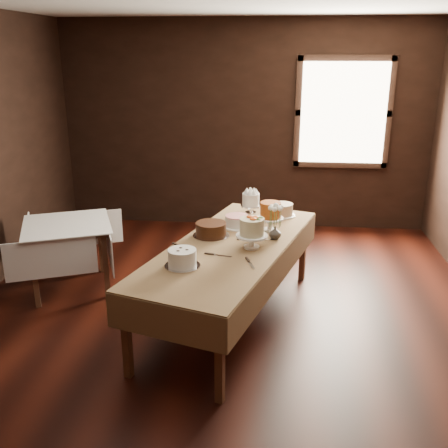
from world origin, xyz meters
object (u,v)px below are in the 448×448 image
Objects in this scene: cake_flowers at (252,235)px; cake_server_e at (184,248)px; cake_server_c at (242,234)px; flower_vase at (275,233)px; side_table at (67,231)px; cake_server_b at (252,265)px; cake_lattice at (237,222)px; cake_chocolate at (211,230)px; cake_caramel at (270,218)px; cake_server_d at (269,240)px; cake_speckled at (282,210)px; cake_swirl at (182,259)px; cake_meringue at (251,204)px; display_table at (231,250)px; cake_server_a at (223,256)px.

cake_server_e is at bearing -172.37° from cake_flowers.
cake_server_c is 0.33m from flower_vase.
side_table is 4.66× the size of cake_server_b.
cake_lattice is 0.79× the size of cake_chocolate.
cake_caramel is 1.23× the size of cake_server_b.
cake_server_d reaches higher than side_table.
cake_swirl reaches higher than cake_speckled.
cake_flowers is at bearing -33.19° from cake_chocolate.
cake_flowers is 0.41m from cake_server_b.
cake_chocolate is at bearing 169.39° from cake_server_d.
cake_meringue is at bearing 111.71° from cake_caramel.
flower_vase is (0.39, 0.19, 0.11)m from display_table.
cake_flowers reaches higher than cake_server_d.
cake_lattice reaches higher than cake_server_b.
cake_flowers is 1.26× the size of cake_server_a.
cake_server_d is (0.68, 0.68, -0.07)m from cake_swirl.
cake_server_d is (0.54, -0.04, -0.06)m from cake_chocolate.
cake_server_b and cake_server_e have the same top height.
cake_meringue is 1.05× the size of cake_server_b.
cake_chocolate is 0.50m from cake_server_a.
display_table reaches higher than side_table.
cake_lattice is 1.19× the size of cake_server_c.
cake_server_b is 0.62m from cake_server_d.
display_table is at bearing -174.05° from cake_server_b.
cake_server_c is at bearing 170.76° from cake_server_b.
cake_speckled is at bearing 46.31° from cake_chocolate.
cake_server_d is at bearing -90.08° from cake_caramel.
cake_caramel is (-0.12, -0.48, 0.07)m from cake_speckled.
cake_lattice is at bearing 165.58° from cake_caramel.
cake_server_d is at bearing 44.83° from cake_swirl.
cake_server_b is 1.00× the size of cake_server_c.
cake_lattice is at bearing 127.86° from cake_server_d.
display_table is at bearing -44.41° from cake_chocolate.
cake_server_c is at bearing -6.90° from side_table.
flower_vase is at bearing -38.84° from cake_lattice.
cake_flowers is (0.19, -0.06, 0.18)m from display_table.
cake_speckled is 0.70m from flower_vase.
cake_swirl is 0.96m from cake_server_d.
cake_lattice reaches higher than cake_server_d.
cake_speckled is at bearing 79.61° from cake_server_a.
cake_server_a is 0.38m from cake_server_e.
cake_meringue is 1.05× the size of cake_server_c.
cake_meringue is at bearing 172.32° from cake_speckled.
cake_server_b is (0.41, -0.64, -0.06)m from cake_chocolate.
cake_server_b is (-0.13, -0.85, -0.12)m from cake_caramel.
flower_vase is at bearing -97.21° from cake_server_c.
display_table is 10.80× the size of cake_server_c.
cake_server_e is 0.85m from flower_vase.
cake_caramel is at bearing -104.09° from cake_speckled.
cake_speckled is 1.26m from cake_server_a.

